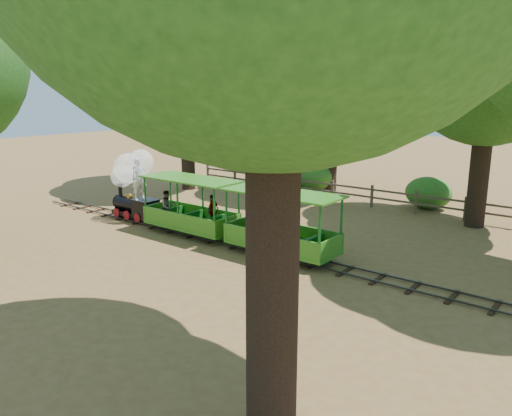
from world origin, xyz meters
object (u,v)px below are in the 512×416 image
Objects in this scene: carriage_rear at (280,230)px; carriage_front at (190,213)px; locomotive at (132,179)px; fence at (352,192)px.

carriage_front is at bearing -179.88° from carriage_rear.
fence is (5.56, 7.94, -1.07)m from locomotive.
fence is (2.27, 8.01, -0.22)m from carriage_front.
fence is (-1.67, 8.01, -0.25)m from carriage_rear.
carriage_rear is 8.18m from fence.
locomotive is 0.16× the size of fence.
carriage_front is 1.00× the size of carriage_rear.
locomotive is 3.40m from carriage_front.
locomotive is 0.77× the size of carriage_rear.
carriage_front is at bearing -1.24° from locomotive.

